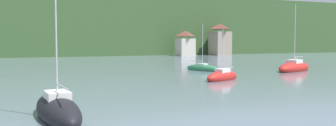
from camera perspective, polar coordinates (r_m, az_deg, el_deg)
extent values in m
cube|color=#38562D|center=(124.80, -18.62, 5.51)|extent=(352.00, 50.30, 18.05)
ellipsoid|color=#264223|center=(141.35, -8.60, 4.30)|extent=(246.40, 35.21, 44.41)
cube|color=beige|center=(103.66, 2.73, 2.50)|extent=(4.40, 4.45, 4.93)
pyramid|color=brown|center=(103.67, 2.74, 4.65)|extent=(4.62, 4.68, 1.54)
cube|color=gray|center=(109.80, 8.15, 3.06)|extent=(4.83, 5.70, 7.00)
pyramid|color=brown|center=(109.88, 8.17, 5.71)|extent=(5.07, 5.99, 1.69)
ellipsoid|color=red|center=(40.43, 8.53, -2.22)|extent=(5.58, 3.80, 1.43)
cylinder|color=#B7B7BC|center=(40.25, 8.57, 1.84)|extent=(0.06, 0.06, 4.94)
cylinder|color=#ADADB2|center=(41.29, 9.39, -0.73)|extent=(2.05, 1.02, 0.06)
cube|color=silver|center=(40.37, 8.54, -1.28)|extent=(1.90, 1.64, 0.54)
ellipsoid|color=black|center=(21.39, -16.94, -7.25)|extent=(2.62, 7.75, 1.79)
cylinder|color=#B7B7BC|center=(21.04, -17.18, 5.87)|extent=(0.09, 0.09, 8.74)
cylinder|color=#ADADB2|center=(19.77, -16.26, -3.60)|extent=(0.31, 2.86, 0.08)
cube|color=silver|center=(21.26, -16.98, -5.10)|extent=(1.38, 1.97, 0.63)
ellipsoid|color=#2D754C|center=(53.06, 5.42, -0.87)|extent=(3.43, 6.32, 1.26)
cylinder|color=#B7B7BC|center=(52.91, 5.44, 2.86)|extent=(0.07, 0.07, 6.21)
cylinder|color=#ADADB2|center=(53.93, 4.39, 0.37)|extent=(0.90, 2.58, 0.07)
cube|color=silver|center=(53.02, 5.42, -0.28)|extent=(1.34, 1.64, 0.41)
ellipsoid|color=red|center=(54.97, 19.19, -0.76)|extent=(8.59, 5.62, 1.86)
cylinder|color=#B7B7BC|center=(54.84, 19.29, 4.26)|extent=(0.10, 0.10, 8.60)
cylinder|color=#ADADB2|center=(56.14, 19.80, 0.89)|extent=(2.55, 1.19, 0.09)
cube|color=silver|center=(54.92, 19.21, 0.14)|extent=(2.61, 2.31, 0.70)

